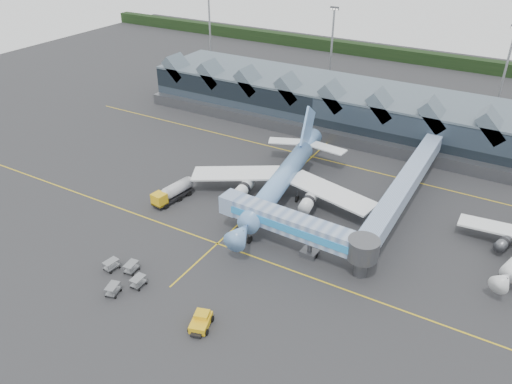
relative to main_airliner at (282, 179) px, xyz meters
The scene contains 10 objects.
ground 10.71m from the main_airliner, 102.52° to the right, with size 260.00×260.00×0.00m, color #28282A.
taxi_stripes 4.40m from the main_airliner, behind, with size 120.00×60.00×0.01m.
tree_line_far 100.27m from the main_airliner, 91.24° to the left, with size 260.00×4.00×4.00m, color black.
terminal 38.28m from the main_airliner, 100.90° to the left, with size 90.00×22.25×12.52m.
light_masts 56.94m from the main_airliner, 70.45° to the left, with size 132.40×42.56×22.45m.
main_airliner is the anchor object (origin of this frame).
jet_bridge 16.98m from the main_airliner, 50.99° to the right, with size 26.52×5.12×6.33m.
fuel_truck 19.66m from the main_airliner, 147.70° to the right, with size 3.64×9.37×3.11m.
pushback_tug 34.24m from the main_airliner, 79.83° to the right, with size 3.42×4.43×1.79m.
baggage_carts 33.16m from the main_airliner, 105.48° to the right, with size 7.57×7.32×1.52m.
Camera 1 is at (37.69, -60.40, 47.28)m, focal length 35.00 mm.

